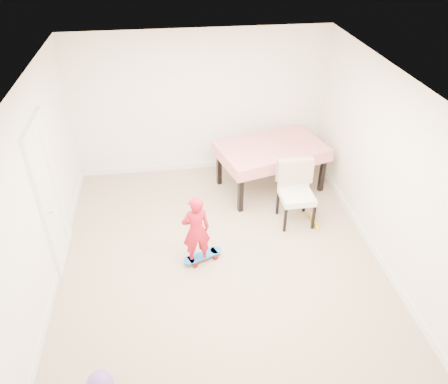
{
  "coord_description": "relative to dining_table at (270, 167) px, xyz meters",
  "views": [
    {
      "loc": [
        -0.59,
        -4.74,
        4.31
      ],
      "look_at": [
        0.1,
        0.2,
        0.95
      ],
      "focal_mm": 35.0,
      "sensor_mm": 36.0,
      "label": 1
    }
  ],
  "objects": [
    {
      "name": "ground",
      "position": [
        -1.12,
        -1.66,
        -0.42
      ],
      "size": [
        5.0,
        5.0,
        0.0
      ],
      "primitive_type": "plane",
      "color": "tan",
      "rests_on": "ground"
    },
    {
      "name": "ceiling",
      "position": [
        -1.12,
        -1.66,
        2.16
      ],
      "size": [
        4.5,
        5.0,
        0.04
      ],
      "primitive_type": "cube",
      "color": "white",
      "rests_on": "wall_back"
    },
    {
      "name": "wall_back",
      "position": [
        -1.12,
        0.82,
        0.88
      ],
      "size": [
        4.5,
        0.04,
        2.6
      ],
      "primitive_type": "cube",
      "color": "white",
      "rests_on": "ground"
    },
    {
      "name": "wall_front",
      "position": [
        -1.12,
        -4.14,
        0.88
      ],
      "size": [
        4.5,
        0.04,
        2.6
      ],
      "primitive_type": "cube",
      "color": "white",
      "rests_on": "ground"
    },
    {
      "name": "wall_left",
      "position": [
        -3.35,
        -1.66,
        0.88
      ],
      "size": [
        0.04,
        5.0,
        2.6
      ],
      "primitive_type": "cube",
      "color": "white",
      "rests_on": "ground"
    },
    {
      "name": "wall_right",
      "position": [
        1.11,
        -1.66,
        0.88
      ],
      "size": [
        0.04,
        5.0,
        2.6
      ],
      "primitive_type": "cube",
      "color": "white",
      "rests_on": "ground"
    },
    {
      "name": "door",
      "position": [
        -3.34,
        -1.36,
        0.61
      ],
      "size": [
        0.11,
        0.94,
        2.11
      ],
      "primitive_type": "cube",
      "color": "white",
      "rests_on": "ground"
    },
    {
      "name": "baseboard_back",
      "position": [
        -1.12,
        0.83,
        -0.36
      ],
      "size": [
        4.5,
        0.02,
        0.12
      ],
      "primitive_type": "cube",
      "color": "white",
      "rests_on": "ground"
    },
    {
      "name": "baseboard_left",
      "position": [
        -3.36,
        -1.66,
        -0.36
      ],
      "size": [
        0.02,
        5.0,
        0.12
      ],
      "primitive_type": "cube",
      "color": "white",
      "rests_on": "ground"
    },
    {
      "name": "baseboard_right",
      "position": [
        1.12,
        -1.66,
        -0.36
      ],
      "size": [
        0.02,
        5.0,
        0.12
      ],
      "primitive_type": "cube",
      "color": "white",
      "rests_on": "ground"
    },
    {
      "name": "dining_table",
      "position": [
        0.0,
        0.0,
        0.0
      ],
      "size": [
        1.99,
        1.53,
        0.83
      ],
      "primitive_type": null,
      "rotation": [
        0.0,
        0.0,
        0.26
      ],
      "color": "red",
      "rests_on": "ground"
    },
    {
      "name": "dining_chair",
      "position": [
        0.18,
        -1.04,
        0.09
      ],
      "size": [
        0.56,
        0.64,
        1.02
      ],
      "primitive_type": null,
      "rotation": [
        0.0,
        0.0,
        0.01
      ],
      "color": "silver",
      "rests_on": "ground"
    },
    {
      "name": "skateboard",
      "position": [
        -1.37,
        -1.74,
        -0.37
      ],
      "size": [
        0.63,
        0.43,
        0.09
      ],
      "primitive_type": null,
      "rotation": [
        0.0,
        0.0,
        0.38
      ],
      "color": "#1739C7",
      "rests_on": "ground"
    },
    {
      "name": "child",
      "position": [
        -1.45,
        -1.77,
        0.12
      ],
      "size": [
        0.43,
        0.32,
        1.08
      ],
      "primitive_type": "imported",
      "rotation": [
        0.0,
        0.0,
        3.31
      ],
      "color": "red",
      "rests_on": "ground"
    },
    {
      "name": "balloon",
      "position": [
        -2.62,
        -3.62,
        -0.28
      ],
      "size": [
        0.28,
        0.28,
        0.28
      ],
      "primitive_type": "sphere",
      "color": "#8653C8",
      "rests_on": "ground"
    },
    {
      "name": "foam_toy",
      "position": [
        0.48,
        -1.13,
        -0.39
      ],
      "size": [
        0.06,
        0.4,
        0.06
      ],
      "primitive_type": "cylinder",
      "rotation": [
        1.57,
        0.0,
        0.01
      ],
      "color": "yellow",
      "rests_on": "ground"
    }
  ]
}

